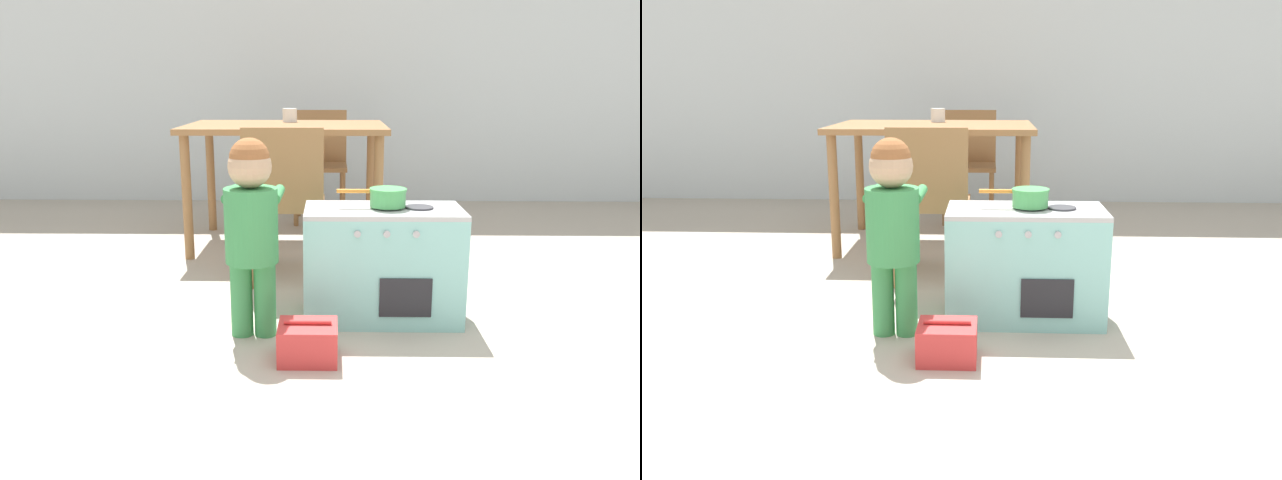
% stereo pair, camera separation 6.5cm
% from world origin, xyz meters
% --- Properties ---
extents(ground_plane, '(16.00, 16.00, 0.00)m').
position_xyz_m(ground_plane, '(0.00, 0.00, 0.00)').
color(ground_plane, '#B2A899').
extents(wall_back, '(10.00, 0.06, 2.60)m').
position_xyz_m(wall_back, '(0.00, 3.61, 1.30)').
color(wall_back, silver).
rests_on(wall_back, ground_plane).
extents(play_kitchen, '(0.68, 0.37, 0.51)m').
position_xyz_m(play_kitchen, '(0.11, 0.80, 0.25)').
color(play_kitchen, '#8CD1CC').
rests_on(play_kitchen, ground_plane).
extents(toy_pot, '(0.30, 0.16, 0.08)m').
position_xyz_m(toy_pot, '(0.12, 0.80, 0.55)').
color(toy_pot, '#4CAD5B').
rests_on(toy_pot, play_kitchen).
extents(child_figure, '(0.24, 0.35, 0.82)m').
position_xyz_m(child_figure, '(-0.44, 0.59, 0.50)').
color(child_figure, '#3D9351').
rests_on(child_figure, ground_plane).
extents(toy_basket, '(0.22, 0.19, 0.16)m').
position_xyz_m(toy_basket, '(-0.21, 0.35, 0.07)').
color(toy_basket, '#D13838').
rests_on(toy_basket, ground_plane).
extents(dining_table, '(1.23, 0.86, 0.77)m').
position_xyz_m(dining_table, '(-0.40, 2.09, 0.67)').
color(dining_table, olive).
rests_on(dining_table, ground_plane).
extents(dining_chair_near, '(0.40, 0.40, 0.81)m').
position_xyz_m(dining_chair_near, '(-0.36, 1.29, 0.44)').
color(dining_chair_near, olive).
rests_on(dining_chair_near, ground_plane).
extents(dining_chair_far, '(0.40, 0.40, 0.81)m').
position_xyz_m(dining_chair_far, '(-0.21, 2.84, 0.44)').
color(dining_chair_far, olive).
rests_on(dining_chair_far, ground_plane).
extents(cup_on_table, '(0.09, 0.09, 0.09)m').
position_xyz_m(cup_on_table, '(-0.39, 2.31, 0.81)').
color(cup_on_table, white).
rests_on(cup_on_table, dining_table).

